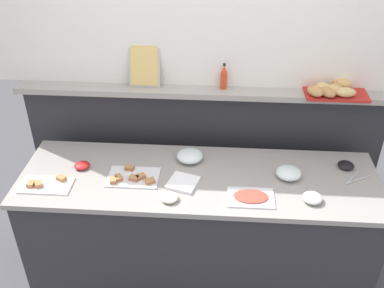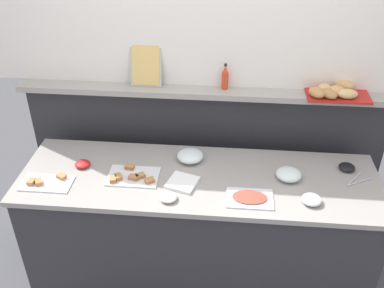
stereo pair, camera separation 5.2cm
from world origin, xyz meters
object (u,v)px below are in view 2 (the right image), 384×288
bread_basket (335,90)px  napkin_stack (182,182)px  condiment_bowl_cream (347,167)px  condiment_bowl_dark (83,164)px  cold_cuts_platter (250,198)px  glass_bowl_large (289,175)px  sandwich_platter_front (132,176)px  framed_picture (146,64)px  glass_bowl_medium (190,156)px  glass_bowl_small (312,200)px  sandwich_platter_rear (46,182)px  hot_sauce_bottle (225,78)px  condiment_bowl_teal (168,197)px  serving_tongs (356,181)px

bread_basket → napkin_stack: bearing=-151.1°
condiment_bowl_cream → condiment_bowl_dark: condiment_bowl_cream is taller
cold_cuts_platter → glass_bowl_large: 0.33m
glass_bowl_large → bread_basket: 0.63m
sandwich_platter_front → cold_cuts_platter: sandwich_platter_front is taller
framed_picture → napkin_stack: bearing=-62.2°
glass_bowl_medium → framed_picture: 0.67m
glass_bowl_large → napkin_stack: bearing=-169.8°
cold_cuts_platter → napkin_stack: size_ratio=1.61×
glass_bowl_large → glass_bowl_small: size_ratio=1.36×
sandwich_platter_rear → condiment_bowl_cream: size_ratio=2.99×
condiment_bowl_cream → napkin_stack: (-1.03, -0.24, -0.01)m
cold_cuts_platter → sandwich_platter_rear: bearing=178.4°
glass_bowl_large → hot_sauce_bottle: bearing=134.1°
sandwich_platter_rear → glass_bowl_large: size_ratio=1.95×
glass_bowl_small → glass_bowl_medium: bearing=153.7°
cold_cuts_platter → sandwich_platter_front: bearing=168.9°
glass_bowl_medium → condiment_bowl_cream: bearing=-0.8°
glass_bowl_small → framed_picture: (-1.06, 0.67, 0.51)m
glass_bowl_medium → condiment_bowl_teal: (-0.09, -0.41, -0.01)m
hot_sauce_bottle → glass_bowl_large: bearing=-45.9°
sandwich_platter_front → cold_cuts_platter: bearing=-11.1°
glass_bowl_medium → cold_cuts_platter: bearing=-43.6°
glass_bowl_small → condiment_bowl_cream: bearing=52.5°
glass_bowl_large → bread_basket: bread_basket is taller
napkin_stack → hot_sauce_bottle: bearing=67.8°
glass_bowl_large → bread_basket: bearing=54.3°
sandwich_platter_rear → condiment_bowl_teal: same height
serving_tongs → glass_bowl_large: bearing=-179.3°
napkin_stack → serving_tongs: bearing=6.5°
bread_basket → serving_tongs: bearing=-72.3°
condiment_bowl_dark → bread_basket: bearing=13.7°
condiment_bowl_teal → hot_sauce_bottle: bearing=67.7°
glass_bowl_large → napkin_stack: (-0.65, -0.12, -0.02)m
condiment_bowl_dark → hot_sauce_bottle: hot_sauce_bottle is taller
hot_sauce_bottle → napkin_stack: bearing=-112.2°
condiment_bowl_dark → serving_tongs: size_ratio=0.58×
glass_bowl_medium → hot_sauce_bottle: 0.56m
condiment_bowl_teal → glass_bowl_medium: bearing=78.0°
glass_bowl_small → condiment_bowl_teal: bearing=-176.6°
napkin_stack → bread_basket: bread_basket is taller
condiment_bowl_teal → serving_tongs: 1.16m
glass_bowl_medium → serving_tongs: size_ratio=1.04×
cold_cuts_platter → bread_basket: bread_basket is taller
cold_cuts_platter → framed_picture: 1.11m
cold_cuts_platter → bread_basket: size_ratio=0.66×
glass_bowl_large → condiment_bowl_teal: glass_bowl_large is taller
condiment_bowl_teal → framed_picture: framed_picture is taller
glass_bowl_large → condiment_bowl_cream: 0.40m
sandwich_platter_rear → condiment_bowl_dark: sandwich_platter_rear is taller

